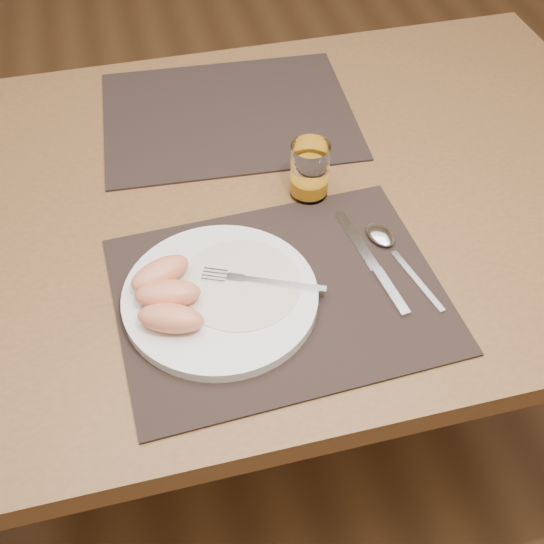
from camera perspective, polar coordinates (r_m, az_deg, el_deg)
The scene contains 11 objects.
ground at distance 1.70m, azimuth -1.08°, elevation -12.81°, with size 5.00×5.00×0.00m, color brown.
table at distance 1.17m, azimuth -1.54°, elevation 3.52°, with size 1.40×0.90×0.75m.
placemat_near at distance 0.96m, azimuth 0.61°, elevation -1.87°, with size 0.45×0.35×0.00m, color black.
placemat_far at distance 1.28m, azimuth -3.67°, elevation 12.99°, with size 0.45×0.35×0.00m, color black.
plate at distance 0.94m, azimuth -4.35°, elevation -2.09°, with size 0.27×0.27×0.02m, color white.
plate_dressing at distance 0.94m, azimuth -2.71°, elevation -0.97°, with size 0.17×0.17×0.00m.
fork at distance 0.95m, azimuth -1.64°, elevation -0.69°, with size 0.17×0.09×0.00m.
knife at distance 0.99m, azimuth 8.71°, elevation 0.22°, with size 0.04×0.22×0.01m.
spoon at distance 1.03m, azimuth 9.47°, elevation 2.59°, with size 0.06×0.19×0.01m.
juice_glass at distance 1.08m, azimuth 3.16°, elevation 8.32°, with size 0.06×0.06×0.09m.
grapefruit_wedges at distance 0.92m, azimuth -8.85°, elevation -1.89°, with size 0.10×0.15×0.04m.
Camera 1 is at (-0.17, -0.82, 1.48)m, focal length 45.00 mm.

